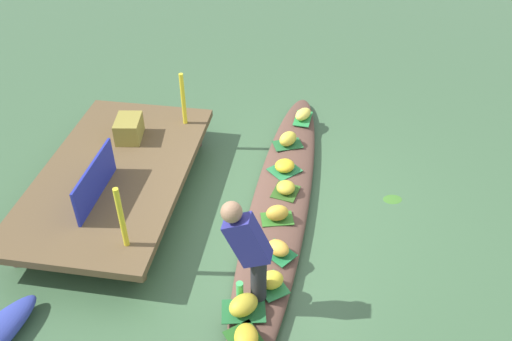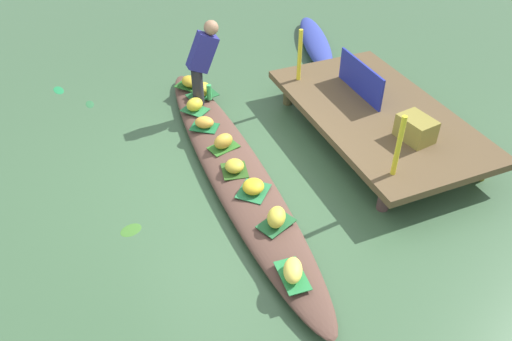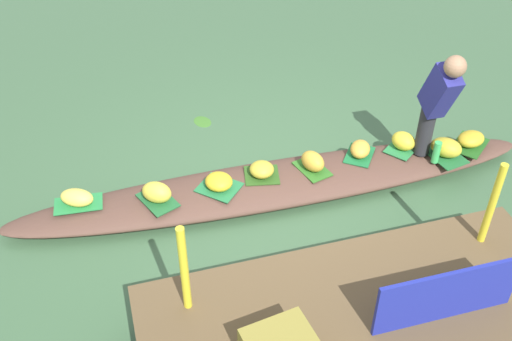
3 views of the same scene
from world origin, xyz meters
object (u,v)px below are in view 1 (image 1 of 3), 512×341
banana_bunch_6 (285,166)px  banana_bunch_7 (278,248)px  banana_bunch_1 (246,337)px  banana_bunch_0 (286,187)px  banana_bunch_2 (277,213)px  produce_crate (129,129)px  water_bottle (240,291)px  vendor_boat (280,205)px  banana_bunch_5 (303,114)px  vendor_person (248,248)px  banana_bunch_8 (288,139)px  market_banner (95,181)px  banana_bunch_3 (243,305)px  banana_bunch_4 (271,280)px

banana_bunch_6 → banana_bunch_7: 1.49m
banana_bunch_1 → banana_bunch_0: bearing=-3.0°
banana_bunch_2 → produce_crate: bearing=64.1°
banana_bunch_7 → water_bottle: (-0.68, 0.30, 0.04)m
banana_bunch_2 → water_bottle: 1.24m
vendor_boat → banana_bunch_6: size_ratio=19.72×
banana_bunch_1 → banana_bunch_5: size_ratio=0.95×
banana_bunch_6 → banana_bunch_1: bearing=178.9°
banana_bunch_6 → vendor_person: bearing=176.8°
vendor_boat → banana_bunch_2: banana_bunch_2 is taller
banana_bunch_8 → market_banner: market_banner is taller
vendor_boat → produce_crate: produce_crate is taller
banana_bunch_0 → banana_bunch_3: 1.88m
banana_bunch_1 → banana_bunch_2: size_ratio=1.10×
banana_bunch_5 → banana_bunch_8: (-0.71, 0.15, 0.02)m
vendor_boat → banana_bunch_3: bearing=176.3°
market_banner → vendor_boat: bearing=-75.2°
banana_bunch_7 → produce_crate: 2.74m
banana_bunch_5 → market_banner: size_ratio=0.29×
banana_bunch_2 → banana_bunch_8: (1.54, 0.04, 0.00)m
banana_bunch_4 → banana_bunch_6: size_ratio=0.95×
banana_bunch_4 → water_bottle: 0.36m
banana_bunch_4 → produce_crate: size_ratio=0.57×
banana_bunch_6 → market_banner: bearing=118.4°
vendor_boat → banana_bunch_6: banana_bunch_6 is taller
banana_bunch_2 → banana_bunch_1: bearing=177.5°
banana_bunch_4 → market_banner: (0.83, 2.17, 0.37)m
banana_bunch_8 → banana_bunch_3: bearing=177.7°
banana_bunch_0 → vendor_person: 1.79m
banana_bunch_2 → banana_bunch_6: bearing=1.3°
banana_bunch_0 → banana_bunch_8: size_ratio=0.84×
banana_bunch_1 → banana_bunch_6: 2.65m
banana_bunch_8 → vendor_person: vendor_person is taller
banana_bunch_6 → produce_crate: size_ratio=0.60×
banana_bunch_6 → water_bottle: water_bottle is taller
banana_bunch_4 → banana_bunch_5: banana_bunch_4 is taller
banana_bunch_3 → water_bottle: (0.15, 0.06, 0.02)m
vendor_person → water_bottle: vendor_person is taller
banana_bunch_4 → banana_bunch_8: banana_bunch_8 is taller
market_banner → banana_bunch_1: bearing=-126.6°
banana_bunch_0 → banana_bunch_7: bearing=-178.0°
banana_bunch_4 → vendor_person: size_ratio=0.21×
vendor_boat → banana_bunch_5: bearing=-2.2°
banana_bunch_3 → banana_bunch_6: (2.31, -0.14, -0.02)m
banana_bunch_2 → banana_bunch_7: banana_bunch_2 is taller
banana_bunch_0 → banana_bunch_5: (1.74, -0.07, 0.01)m
banana_bunch_2 → banana_bunch_5: banana_bunch_2 is taller
banana_bunch_4 → vendor_person: vendor_person is taller
banana_bunch_5 → market_banner: market_banner is taller
banana_bunch_5 → banana_bunch_3: bearing=175.7°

